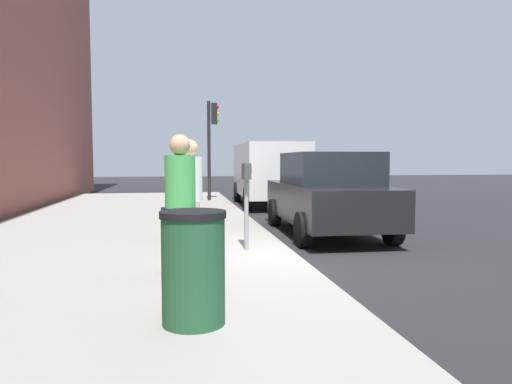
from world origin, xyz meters
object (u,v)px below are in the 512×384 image
Objects in this scene: pedestrian_at_meter at (190,187)px; traffic_signal at (212,134)px; pedestrian_bystander at (180,192)px; parking_meter at (246,188)px; parked_van_far at (268,170)px; parked_sedan_near at (327,193)px; trash_bin at (193,267)px; parking_officer at (181,185)px.

traffic_signal reaches higher than pedestrian_at_meter.
parking_meter is at bearing -10.51° from pedestrian_bystander.
pedestrian_at_meter is (-0.26, 0.92, 0.03)m from parking_meter.
parked_van_far is 1.46× the size of traffic_signal.
parking_meter is at bearing 135.96° from parked_sedan_near.
traffic_signal is at bearing -4.83° from trash_bin.
trash_bin is at bearing 175.17° from traffic_signal.
pedestrian_bystander is 0.50× the size of traffic_signal.
traffic_signal reaches higher than parked_van_far.
pedestrian_bystander is 1.77× the size of trash_bin.
parked_van_far is 5.20× the size of trash_bin.
pedestrian_bystander is 2.32m from parking_officer.
trash_bin is (-3.31, 0.96, -0.51)m from parking_meter.
parked_van_far is at bearing 50.64° from pedestrian_at_meter.
traffic_signal is (9.80, -1.04, 1.38)m from pedestrian_at_meter.
pedestrian_at_meter is 1.76× the size of trash_bin.
pedestrian_at_meter reaches higher than parked_sedan_near.
pedestrian_at_meter is 3.85m from parked_sedan_near.
trash_bin is (-4.22, -0.07, -0.50)m from parking_officer.
parked_sedan_near reaches higher than parking_meter.
parked_sedan_near is at bearing 17.82° from pedestrian_at_meter.
parked_sedan_near is (3.56, -3.14, -0.31)m from pedestrian_bystander.
pedestrian_at_meter is 1.16m from pedestrian_bystander.
parking_meter is 3.48m from trash_bin.
parked_sedan_near is at bearing 66.44° from parking_officer.
parking_meter is at bearing -16.19° from trash_bin.
pedestrian_at_meter is at bearing -39.55° from parking_officer.
parking_meter is at bearing 179.25° from traffic_signal.
parking_officer is 1.71× the size of trash_bin.
trash_bin is at bearing 165.89° from parked_van_far.
parking_officer is 0.33× the size of parked_van_far.
pedestrian_bystander is 1.03× the size of parking_officer.
pedestrian_at_meter is at bearing 173.94° from traffic_signal.
parked_van_far is at bearing -0.01° from parked_sedan_near.
parking_meter is 9.65m from traffic_signal.
parking_meter reaches higher than trash_bin.
parked_sedan_near is (2.15, -2.07, -0.27)m from parking_meter.
parked_sedan_near is (1.24, -3.11, -0.26)m from parking_officer.
pedestrian_at_meter is 1.03× the size of parking_officer.
trash_bin is at bearing -111.89° from pedestrian_at_meter.
trash_bin is at bearing 163.81° from parking_meter.
traffic_signal is (9.54, -0.13, 1.41)m from parking_meter.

